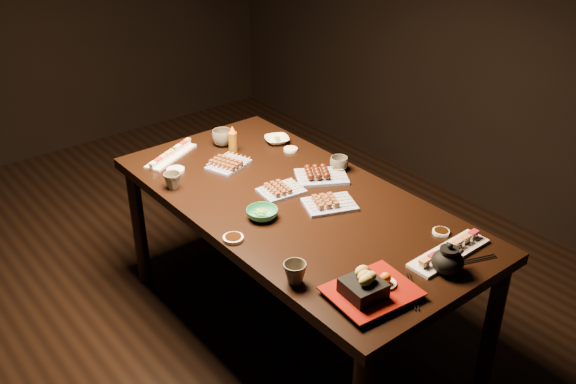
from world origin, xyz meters
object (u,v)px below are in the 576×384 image
object	(u,v)px
tempura_tray	(372,283)
yakitori_plate_center	(281,187)
sushi_platter_far	(171,154)
teacup_mid_right	(339,164)
yakitori_plate_right	(330,200)
edamame_bowl_green	(262,214)
teapot	(448,258)
edamame_bowl_cream	(277,140)
yakitori_plate_left	(228,161)
teacup_near_left	(295,273)
sushi_platter_near	(449,249)
teacup_far_right	(222,138)
condiment_bottle	(233,139)
teacup_far_left	(172,181)
dining_table	(295,268)

from	to	relation	value
tempura_tray	yakitori_plate_center	bearing A→B (deg)	80.22
sushi_platter_far	teacup_mid_right	distance (m)	0.86
yakitori_plate_right	edamame_bowl_green	xyz separation A→B (m)	(-0.29, 0.11, -0.01)
edamame_bowl_green	teapot	world-z (taller)	teapot
yakitori_plate_right	teapot	bearing A→B (deg)	-66.17
yakitori_plate_center	edamame_bowl_cream	world-z (taller)	yakitori_plate_center
yakitori_plate_left	teacup_near_left	bearing A→B (deg)	-128.28
sushi_platter_near	yakitori_plate_center	bearing A→B (deg)	102.91
sushi_platter_far	edamame_bowl_green	world-z (taller)	edamame_bowl_green
teacup_mid_right	edamame_bowl_green	bearing A→B (deg)	-167.69
sushi_platter_near	edamame_bowl_cream	world-z (taller)	sushi_platter_near
sushi_platter_far	teacup_far_right	bearing A→B (deg)	146.15
teacup_near_left	condiment_bottle	world-z (taller)	condiment_bottle
sushi_platter_near	sushi_platter_far	size ratio (longest dim) A/B	1.16
teacup_mid_right	teapot	bearing A→B (deg)	-106.12
sushi_platter_far	sushi_platter_near	bearing A→B (deg)	80.56
teacup_far_left	dining_table	bearing A→B (deg)	-50.36
yakitori_plate_left	teapot	size ratio (longest dim) A/B	1.40
sushi_platter_near	teacup_near_left	size ratio (longest dim) A/B	4.41
yakitori_plate_center	teacup_mid_right	size ratio (longest dim) A/B	2.19
dining_table	teacup_mid_right	size ratio (longest dim) A/B	20.11
yakitori_plate_left	teapot	bearing A→B (deg)	-101.63
yakitori_plate_right	sushi_platter_far	bearing A→B (deg)	131.41
sushi_platter_far	teacup_near_left	xyz separation A→B (m)	(-0.17, -1.20, 0.02)
dining_table	yakitori_plate_left	xyz separation A→B (m)	(-0.04, 0.47, 0.40)
teapot	edamame_bowl_cream	bearing A→B (deg)	82.96
teacup_near_left	teacup_far_left	bearing A→B (deg)	89.12
yakitori_plate_left	edamame_bowl_cream	bearing A→B (deg)	-7.66
tempura_tray	teacup_far_right	size ratio (longest dim) A/B	2.86
dining_table	condiment_bottle	xyz separation A→B (m)	(0.07, 0.59, 0.45)
teacup_mid_right	teacup_far_left	distance (m)	0.80
yakitori_plate_center	teacup_far_right	bearing A→B (deg)	90.38
tempura_tray	teacup_mid_right	distance (m)	0.98
edamame_bowl_green	edamame_bowl_cream	bearing A→B (deg)	47.39
teacup_far_left	edamame_bowl_cream	bearing A→B (deg)	7.65
sushi_platter_far	edamame_bowl_green	xyz separation A→B (m)	(0.01, -0.76, 0.00)
edamame_bowl_cream	yakitori_plate_center	bearing A→B (deg)	-125.78
dining_table	condiment_bottle	world-z (taller)	condiment_bottle
edamame_bowl_green	teacup_mid_right	world-z (taller)	teacup_mid_right
teacup_far_left	sushi_platter_far	bearing A→B (deg)	61.91
dining_table	sushi_platter_near	size ratio (longest dim) A/B	4.67
tempura_tray	teacup_mid_right	bearing A→B (deg)	59.65
condiment_bottle	tempura_tray	bearing A→B (deg)	-102.77
edamame_bowl_cream	teacup_far_left	world-z (taller)	teacup_far_left
edamame_bowl_green	tempura_tray	world-z (taller)	tempura_tray
yakitori_plate_left	teacup_far_left	xyz separation A→B (m)	(-0.33, -0.03, 0.01)
sushi_platter_near	yakitori_plate_right	size ratio (longest dim) A/B	1.74
edamame_bowl_cream	condiment_bottle	world-z (taller)	condiment_bottle
teacup_far_left	teacup_far_right	xyz separation A→B (m)	(0.44, 0.25, 0.00)
dining_table	teacup_mid_right	bearing A→B (deg)	18.18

